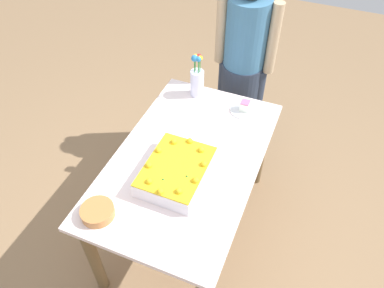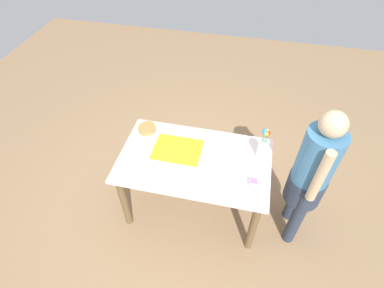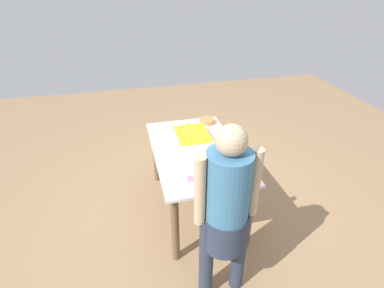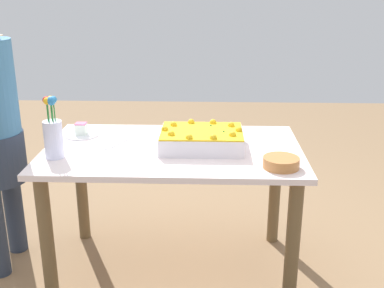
{
  "view_description": "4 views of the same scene",
  "coord_description": "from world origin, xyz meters",
  "px_view_note": "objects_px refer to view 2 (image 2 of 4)",
  "views": [
    {
      "loc": [
        -1.35,
        -0.58,
        2.36
      ],
      "look_at": [
        -0.0,
        -0.03,
        0.87
      ],
      "focal_mm": 35.0,
      "sensor_mm": 36.0,
      "label": 1
    },
    {
      "loc": [
        0.37,
        -1.74,
        2.76
      ],
      "look_at": [
        -0.04,
        0.08,
        0.85
      ],
      "focal_mm": 28.0,
      "sensor_mm": 36.0,
      "label": 2
    },
    {
      "loc": [
        2.42,
        -0.63,
        2.26
      ],
      "look_at": [
        -0.09,
        -0.02,
        0.75
      ],
      "focal_mm": 28.0,
      "sensor_mm": 36.0,
      "label": 3
    },
    {
      "loc": [
        -0.19,
        2.4,
        1.59
      ],
      "look_at": [
        -0.1,
        0.04,
        0.77
      ],
      "focal_mm": 45.0,
      "sensor_mm": 36.0,
      "label": 4
    }
  ],
  "objects_px": {
    "cake_knife": "(227,169)",
    "flower_vase": "(263,146)",
    "fruit_bowl": "(147,129)",
    "sheet_cake": "(178,153)",
    "serving_plate_with_slice": "(253,185)",
    "person_standing": "(311,173)"
  },
  "relations": [
    {
      "from": "cake_knife",
      "to": "flower_vase",
      "type": "relative_size",
      "value": 0.72
    },
    {
      "from": "flower_vase",
      "to": "fruit_bowl",
      "type": "bearing_deg",
      "value": 174.98
    },
    {
      "from": "sheet_cake",
      "to": "serving_plate_with_slice",
      "type": "height_order",
      "value": "sheet_cake"
    },
    {
      "from": "person_standing",
      "to": "serving_plate_with_slice",
      "type": "bearing_deg",
      "value": 18.21
    },
    {
      "from": "cake_knife",
      "to": "flower_vase",
      "type": "distance_m",
      "value": 0.38
    },
    {
      "from": "fruit_bowl",
      "to": "serving_plate_with_slice",
      "type": "bearing_deg",
      "value": -23.01
    },
    {
      "from": "sheet_cake",
      "to": "person_standing",
      "type": "xyz_separation_m",
      "value": [
        1.13,
        -0.04,
        0.06
      ]
    },
    {
      "from": "flower_vase",
      "to": "fruit_bowl",
      "type": "relative_size",
      "value": 1.83
    },
    {
      "from": "sheet_cake",
      "to": "fruit_bowl",
      "type": "bearing_deg",
      "value": 144.68
    },
    {
      "from": "serving_plate_with_slice",
      "to": "person_standing",
      "type": "relative_size",
      "value": 0.13
    },
    {
      "from": "fruit_bowl",
      "to": "cake_knife",
      "type": "bearing_deg",
      "value": -21.0
    },
    {
      "from": "serving_plate_with_slice",
      "to": "person_standing",
      "type": "height_order",
      "value": "person_standing"
    },
    {
      "from": "sheet_cake",
      "to": "serving_plate_with_slice",
      "type": "relative_size",
      "value": 2.28
    },
    {
      "from": "sheet_cake",
      "to": "fruit_bowl",
      "type": "xyz_separation_m",
      "value": [
        -0.38,
        0.27,
        -0.02
      ]
    },
    {
      "from": "flower_vase",
      "to": "fruit_bowl",
      "type": "distance_m",
      "value": 1.12
    },
    {
      "from": "cake_knife",
      "to": "person_standing",
      "type": "xyz_separation_m",
      "value": [
        0.68,
        0.01,
        0.11
      ]
    },
    {
      "from": "serving_plate_with_slice",
      "to": "flower_vase",
      "type": "xyz_separation_m",
      "value": [
        0.04,
        0.36,
        0.1
      ]
    },
    {
      "from": "sheet_cake",
      "to": "flower_vase",
      "type": "height_order",
      "value": "flower_vase"
    },
    {
      "from": "sheet_cake",
      "to": "flower_vase",
      "type": "bearing_deg",
      "value": 13.23
    },
    {
      "from": "serving_plate_with_slice",
      "to": "flower_vase",
      "type": "distance_m",
      "value": 0.37
    },
    {
      "from": "fruit_bowl",
      "to": "person_standing",
      "type": "height_order",
      "value": "person_standing"
    },
    {
      "from": "serving_plate_with_slice",
      "to": "person_standing",
      "type": "xyz_separation_m",
      "value": [
        0.44,
        0.15,
        0.09
      ]
    }
  ]
}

